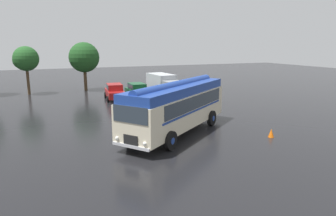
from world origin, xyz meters
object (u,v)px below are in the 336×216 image
object	(u,v)px
car_mid_left	(137,91)
box_van	(164,85)
vintage_bus	(177,105)
car_near_left	(115,92)
traffic_cone	(271,133)

from	to	relation	value
car_mid_left	box_van	size ratio (longest dim) A/B	0.71
vintage_bus	car_near_left	distance (m)	13.87
car_near_left	box_van	world-z (taller)	box_van
car_near_left	car_mid_left	size ratio (longest dim) A/B	1.03
vintage_bus	box_van	size ratio (longest dim) A/B	1.62
car_near_left	traffic_cone	world-z (taller)	car_near_left
car_mid_left	traffic_cone	bearing A→B (deg)	-77.39
car_mid_left	box_van	world-z (taller)	box_van
vintage_bus	traffic_cone	size ratio (longest dim) A/B	17.36
car_mid_left	traffic_cone	world-z (taller)	car_mid_left
vintage_bus	box_van	world-z (taller)	vintage_bus
car_near_left	traffic_cone	distance (m)	18.07
vintage_bus	traffic_cone	bearing A→B (deg)	-32.05
vintage_bus	box_van	distance (m)	14.15
car_mid_left	traffic_cone	distance (m)	16.99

